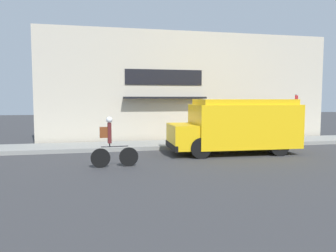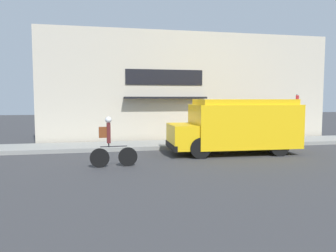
# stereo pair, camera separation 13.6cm
# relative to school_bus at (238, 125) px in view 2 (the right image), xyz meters

# --- Properties ---
(ground_plane) EXTENTS (70.00, 70.00, 0.00)m
(ground_plane) POSITION_rel_school_bus_xyz_m (-0.87, 1.45, -1.19)
(ground_plane) COLOR #38383A
(sidewalk) EXTENTS (28.00, 2.20, 0.18)m
(sidewalk) POSITION_rel_school_bus_xyz_m (-0.87, 2.55, -1.10)
(sidewalk) COLOR gray
(sidewalk) RESTS_ON ground_plane
(storefront) EXTENTS (15.70, 0.77, 5.81)m
(storefront) POSITION_rel_school_bus_xyz_m (-0.91, 3.96, 1.71)
(storefront) COLOR beige
(storefront) RESTS_ON ground_plane
(school_bus) EXTENTS (5.39, 2.71, 2.28)m
(school_bus) POSITION_rel_school_bus_xyz_m (0.00, 0.00, 0.00)
(school_bus) COLOR yellow
(school_bus) RESTS_ON ground_plane
(cyclist) EXTENTS (1.60, 0.21, 1.71)m
(cyclist) POSITION_rel_school_bus_xyz_m (-5.34, -1.75, -0.36)
(cyclist) COLOR black
(cyclist) RESTS_ON ground_plane
(stop_sign_post) EXTENTS (0.45, 0.45, 2.34)m
(stop_sign_post) POSITION_rel_school_bus_xyz_m (3.97, 1.84, 0.56)
(stop_sign_post) COLOR slate
(stop_sign_post) RESTS_ON sidewalk
(trash_bin) EXTENTS (0.65, 0.65, 0.96)m
(trash_bin) POSITION_rel_school_bus_xyz_m (1.20, 2.74, -0.53)
(trash_bin) COLOR #38383D
(trash_bin) RESTS_ON sidewalk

